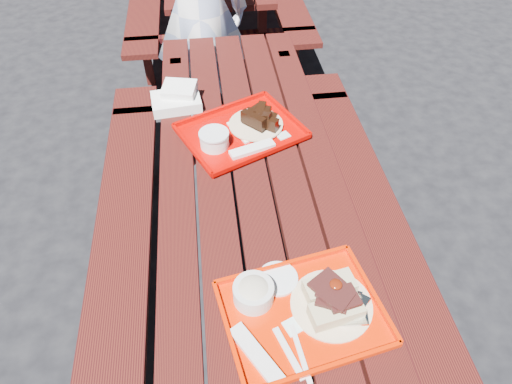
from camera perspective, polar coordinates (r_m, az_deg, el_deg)
The scene contains 6 objects.
ground at distance 2.43m, azimuth -0.46°, elevation -11.01°, with size 60.00×60.00×0.00m, color black.
picnic_table_near at distance 1.98m, azimuth -0.55°, elevation -2.13°, with size 1.41×2.40×0.75m.
near_tray at distance 1.45m, azimuth 5.55°, elevation -13.67°, with size 0.54×0.46×0.15m.
far_tray at distance 2.03m, azimuth -1.97°, elevation 7.58°, with size 0.61×0.56×0.08m.
white_cloth at distance 2.24m, azimuth -9.83°, elevation 11.47°, with size 0.24×0.20×0.09m.
person at distance 2.96m, azimuth -7.11°, elevation 21.54°, with size 0.60×0.40×1.65m, color #A2B3DD.
Camera 1 is at (-0.15, -1.31, 2.03)m, focal length 32.00 mm.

